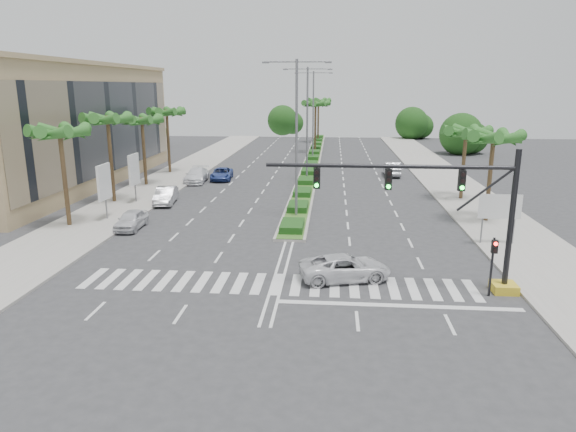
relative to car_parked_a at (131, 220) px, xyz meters
name	(u,v)px	position (x,y,z in m)	size (l,w,h in m)	color
ground	(277,284)	(11.69, -9.82, -0.67)	(160.00, 160.00, 0.00)	#333335
footpath_right	(474,204)	(26.89, 10.18, -0.60)	(6.00, 120.00, 0.15)	gray
footpath_left	(137,197)	(-3.51, 10.18, -0.60)	(6.00, 120.00, 0.15)	gray
median	(312,161)	(11.69, 35.18, -0.57)	(2.20, 75.00, 0.20)	gray
median_grass	(312,160)	(11.69, 35.18, -0.45)	(1.80, 75.00, 0.04)	#2B5B1F
building	(53,127)	(-14.31, 16.18, 5.33)	(12.00, 36.00, 12.00)	tan
signal_gantry	(464,225)	(20.96, -9.82, 2.79)	(12.60, 1.20, 7.20)	gold
pedestrian_signal	(493,257)	(22.29, -10.49, 1.37)	(0.28, 0.36, 3.00)	black
direction_sign	(500,209)	(25.19, -1.83, 1.78)	(2.70, 0.11, 3.40)	slate
billboard_near	(104,183)	(-2.81, 2.18, 2.29)	(0.18, 2.10, 4.35)	slate
billboard_far	(134,170)	(-2.81, 8.18, 2.29)	(0.18, 2.10, 4.35)	slate
palm_left_near	(60,135)	(-4.81, 0.18, 6.02)	(4.57, 4.68, 7.55)	brown
palm_left_mid	(108,122)	(-4.81, 8.18, 6.40)	(4.57, 4.68, 7.95)	brown
palm_left_far	(142,123)	(-4.81, 16.18, 5.82)	(4.57, 4.68, 7.35)	brown
palm_left_end	(167,114)	(-4.81, 24.18, 6.21)	(4.57, 4.68, 7.75)	brown
palm_right_near	(493,140)	(26.19, 4.18, 5.53)	(4.57, 4.68, 7.05)	brown
palm_right_far	(466,134)	(26.19, 12.18, 5.24)	(4.57, 4.68, 6.75)	brown
palm_median_a	(316,106)	(11.69, 45.18, 6.50)	(4.57, 4.68, 8.05)	brown
palm_median_b	(318,103)	(11.69, 60.18, 6.50)	(4.57, 4.68, 8.05)	brown
streetlight_near	(297,131)	(11.69, 4.18, 6.14)	(5.10, 0.25, 12.00)	slate
streetlight_mid	(307,118)	(11.69, 20.18, 6.14)	(5.10, 0.25, 12.00)	slate
streetlight_far	(313,111)	(11.69, 36.18, 6.14)	(5.10, 0.25, 12.00)	slate
car_parked_a	(131,220)	(0.00, 0.00, 0.00)	(1.59, 3.95, 1.35)	silver
car_parked_b	(166,196)	(-0.11, 8.21, 0.06)	(1.55, 4.45, 1.47)	#B9B8BE
car_parked_c	(222,174)	(2.28, 20.35, -0.02)	(2.18, 4.73, 1.31)	#2D428A
car_parked_d	(197,175)	(-0.11, 18.66, 0.08)	(2.10, 5.16, 1.50)	white
car_crossing	(345,268)	(15.23, -8.81, 0.00)	(2.25, 4.87, 1.35)	silver
car_right	(392,169)	(21.32, 24.69, 0.13)	(1.69, 4.86, 1.60)	#A2A1A6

